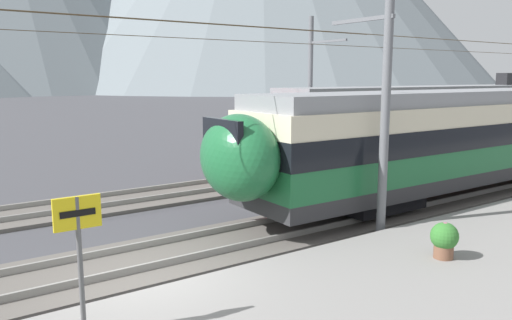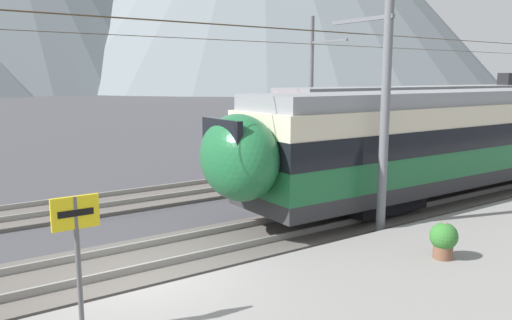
% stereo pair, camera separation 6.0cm
% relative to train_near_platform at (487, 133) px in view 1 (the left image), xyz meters
% --- Properties ---
extents(ground_plane, '(400.00, 400.00, 0.00)m').
position_rel_train_near_platform_xyz_m(ground_plane, '(-14.45, -1.49, -2.22)').
color(ground_plane, '#424247').
extents(track_near, '(120.00, 3.00, 0.28)m').
position_rel_train_near_platform_xyz_m(track_near, '(-14.45, 0.00, -2.15)').
color(track_near, '#5B5651').
rests_on(track_near, ground).
extents(track_far, '(120.00, 3.00, 0.28)m').
position_rel_train_near_platform_xyz_m(track_far, '(-14.45, 5.90, -2.15)').
color(track_far, '#5B5651').
rests_on(track_far, ground).
extents(train_near_platform, '(23.90, 2.91, 4.27)m').
position_rel_train_near_platform_xyz_m(train_near_platform, '(0.00, 0.00, 0.00)').
color(train_near_platform, '#2D2D30').
rests_on(train_near_platform, track_near).
extents(train_far_track, '(26.94, 2.90, 4.27)m').
position_rel_train_near_platform_xyz_m(train_far_track, '(7.03, 5.90, 0.00)').
color(train_far_track, '#2D2D30').
rests_on(train_far_track, track_far).
extents(catenary_mast_mid, '(38.07, 2.19, 8.11)m').
position_rel_train_near_platform_xyz_m(catenary_mast_mid, '(-7.90, -1.77, 1.98)').
color(catenary_mast_mid, slate).
rests_on(catenary_mast_mid, ground).
extents(catenary_mast_far_side, '(38.07, 2.56, 7.18)m').
position_rel_train_near_platform_xyz_m(catenary_mast_far_side, '(-1.88, 7.99, 1.60)').
color(catenary_mast_far_side, slate).
rests_on(catenary_mast_far_side, ground).
extents(platform_sign, '(0.70, 0.08, 2.19)m').
position_rel_train_near_platform_xyz_m(platform_sign, '(-16.13, -3.27, -0.22)').
color(platform_sign, '#59595B').
rests_on(platform_sign, platform_slab).
extents(potted_plant_by_shelter, '(0.61, 0.61, 0.80)m').
position_rel_train_near_platform_xyz_m(potted_plant_by_shelter, '(-8.66, -4.37, -1.38)').
color(potted_plant_by_shelter, brown).
rests_on(potted_plant_by_shelter, platform_slab).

